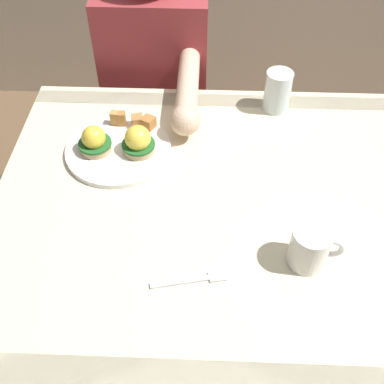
# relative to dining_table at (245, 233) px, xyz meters

# --- Properties ---
(ground_plane) EXTENTS (6.00, 6.00, 0.00)m
(ground_plane) POSITION_rel_dining_table_xyz_m (0.00, 0.00, -0.63)
(ground_plane) COLOR brown
(dining_table) EXTENTS (1.20, 0.90, 0.74)m
(dining_table) POSITION_rel_dining_table_xyz_m (0.00, 0.00, 0.00)
(dining_table) COLOR beige
(dining_table) RESTS_ON ground_plane
(eggs_benedict_plate) EXTENTS (0.27, 0.27, 0.09)m
(eggs_benedict_plate) POSITION_rel_dining_table_xyz_m (-0.32, 0.17, 0.13)
(eggs_benedict_plate) COLOR white
(eggs_benedict_plate) RESTS_ON dining_table
(coffee_mug) EXTENTS (0.11, 0.08, 0.09)m
(coffee_mug) POSITION_rel_dining_table_xyz_m (0.11, -0.15, 0.16)
(coffee_mug) COLOR white
(coffee_mug) RESTS_ON dining_table
(fork) EXTENTS (0.16, 0.05, 0.00)m
(fork) POSITION_rel_dining_table_xyz_m (-0.12, -0.21, 0.11)
(fork) COLOR silver
(fork) RESTS_ON dining_table
(water_glass_near) EXTENTS (0.07, 0.07, 0.12)m
(water_glass_near) POSITION_rel_dining_table_xyz_m (0.09, 0.37, 0.16)
(water_glass_near) COLOR silver
(water_glass_near) RESTS_ON dining_table
(diner_person) EXTENTS (0.34, 0.54, 1.14)m
(diner_person) POSITION_rel_dining_table_xyz_m (-0.27, 0.60, 0.02)
(diner_person) COLOR #33333D
(diner_person) RESTS_ON ground_plane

